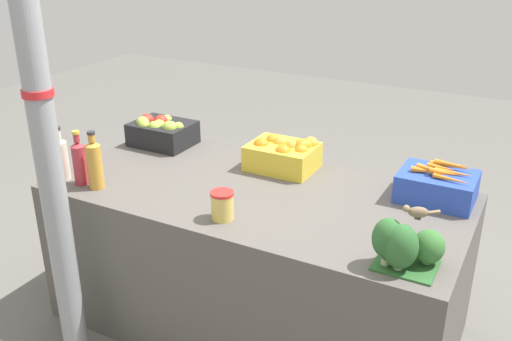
{
  "coord_description": "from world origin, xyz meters",
  "views": [
    {
      "loc": [
        1.14,
        -2.13,
        1.87
      ],
      "look_at": [
        0.0,
        0.0,
        0.84
      ],
      "focal_mm": 40.0,
      "sensor_mm": 36.0,
      "label": 1
    }
  ],
  "objects_px": {
    "broccoli_pile": "(403,245)",
    "apple_crate": "(162,131)",
    "pickle_jar": "(222,205)",
    "sparrow_bird": "(417,212)",
    "juice_bottle_cloudy": "(60,157)",
    "juice_bottle_ruby": "(79,162)",
    "juice_bottle_amber": "(95,164)",
    "carrot_crate": "(438,185)",
    "support_pole": "(42,121)",
    "orange_crate": "(284,154)"
  },
  "relations": [
    {
      "from": "broccoli_pile",
      "to": "support_pole",
      "type": "bearing_deg",
      "value": -167.17
    },
    {
      "from": "juice_bottle_amber",
      "to": "sparrow_bird",
      "type": "bearing_deg",
      "value": 0.93
    },
    {
      "from": "orange_crate",
      "to": "juice_bottle_ruby",
      "type": "bearing_deg",
      "value": -141.03
    },
    {
      "from": "apple_crate",
      "to": "sparrow_bird",
      "type": "distance_m",
      "value": 1.67
    },
    {
      "from": "sparrow_bird",
      "to": "orange_crate",
      "type": "bearing_deg",
      "value": -58.39
    },
    {
      "from": "orange_crate",
      "to": "broccoli_pile",
      "type": "relative_size",
      "value": 1.35
    },
    {
      "from": "support_pole",
      "to": "juice_bottle_ruby",
      "type": "distance_m",
      "value": 0.48
    },
    {
      "from": "juice_bottle_cloudy",
      "to": "sparrow_bird",
      "type": "bearing_deg",
      "value": 0.81
    },
    {
      "from": "orange_crate",
      "to": "broccoli_pile",
      "type": "distance_m",
      "value": 0.99
    },
    {
      "from": "broccoli_pile",
      "to": "carrot_crate",
      "type": "bearing_deg",
      "value": 90.66
    },
    {
      "from": "apple_crate",
      "to": "broccoli_pile",
      "type": "relative_size",
      "value": 1.35
    },
    {
      "from": "carrot_crate",
      "to": "pickle_jar",
      "type": "height_order",
      "value": "carrot_crate"
    },
    {
      "from": "orange_crate",
      "to": "carrot_crate",
      "type": "height_order",
      "value": "same"
    },
    {
      "from": "juice_bottle_amber",
      "to": "sparrow_bird",
      "type": "height_order",
      "value": "juice_bottle_amber"
    },
    {
      "from": "broccoli_pile",
      "to": "sparrow_bird",
      "type": "xyz_separation_m",
      "value": [
        0.03,
        0.03,
        0.13
      ]
    },
    {
      "from": "support_pole",
      "to": "sparrow_bird",
      "type": "relative_size",
      "value": 17.96
    },
    {
      "from": "juice_bottle_amber",
      "to": "apple_crate",
      "type": "bearing_deg",
      "value": 97.28
    },
    {
      "from": "support_pole",
      "to": "carrot_crate",
      "type": "relative_size",
      "value": 7.07
    },
    {
      "from": "apple_crate",
      "to": "broccoli_pile",
      "type": "xyz_separation_m",
      "value": [
        1.52,
        -0.62,
        0.01
      ]
    },
    {
      "from": "broccoli_pile",
      "to": "juice_bottle_ruby",
      "type": "xyz_separation_m",
      "value": [
        -1.54,
        0.0,
        0.02
      ]
    },
    {
      "from": "pickle_jar",
      "to": "juice_bottle_cloudy",
      "type": "bearing_deg",
      "value": -179.25
    },
    {
      "from": "juice_bottle_ruby",
      "to": "carrot_crate",
      "type": "bearing_deg",
      "value": 22.16
    },
    {
      "from": "apple_crate",
      "to": "juice_bottle_amber",
      "type": "distance_m",
      "value": 0.62
    },
    {
      "from": "apple_crate",
      "to": "carrot_crate",
      "type": "bearing_deg",
      "value": 0.27
    },
    {
      "from": "carrot_crate",
      "to": "juice_bottle_cloudy",
      "type": "xyz_separation_m",
      "value": [
        -1.66,
        -0.62,
        0.04
      ]
    },
    {
      "from": "juice_bottle_ruby",
      "to": "sparrow_bird",
      "type": "relative_size",
      "value": 2.04
    },
    {
      "from": "orange_crate",
      "to": "juice_bottle_amber",
      "type": "xyz_separation_m",
      "value": [
        -0.68,
        -0.63,
        0.04
      ]
    },
    {
      "from": "juice_bottle_amber",
      "to": "pickle_jar",
      "type": "xyz_separation_m",
      "value": [
        0.68,
        0.01,
        -0.06
      ]
    },
    {
      "from": "juice_bottle_amber",
      "to": "pickle_jar",
      "type": "relative_size",
      "value": 2.26
    },
    {
      "from": "broccoli_pile",
      "to": "sparrow_bird",
      "type": "bearing_deg",
      "value": 39.96
    },
    {
      "from": "apple_crate",
      "to": "orange_crate",
      "type": "bearing_deg",
      "value": 0.62
    },
    {
      "from": "sparrow_bird",
      "to": "carrot_crate",
      "type": "bearing_deg",
      "value": -107.83
    },
    {
      "from": "apple_crate",
      "to": "pickle_jar",
      "type": "bearing_deg",
      "value": -38.43
    },
    {
      "from": "juice_bottle_cloudy",
      "to": "juice_bottle_ruby",
      "type": "bearing_deg",
      "value": 0.0
    },
    {
      "from": "juice_bottle_amber",
      "to": "sparrow_bird",
      "type": "xyz_separation_m",
      "value": [
        1.48,
        0.02,
        0.1
      ]
    },
    {
      "from": "support_pole",
      "to": "apple_crate",
      "type": "relative_size",
      "value": 7.07
    },
    {
      "from": "broccoli_pile",
      "to": "pickle_jar",
      "type": "distance_m",
      "value": 0.76
    },
    {
      "from": "support_pole",
      "to": "broccoli_pile",
      "type": "height_order",
      "value": "support_pole"
    },
    {
      "from": "orange_crate",
      "to": "juice_bottle_amber",
      "type": "height_order",
      "value": "juice_bottle_amber"
    },
    {
      "from": "broccoli_pile",
      "to": "juice_bottle_cloudy",
      "type": "height_order",
      "value": "juice_bottle_cloudy"
    },
    {
      "from": "juice_bottle_cloudy",
      "to": "support_pole",
      "type": "bearing_deg",
      "value": -47.98
    },
    {
      "from": "support_pole",
      "to": "pickle_jar",
      "type": "height_order",
      "value": "support_pole"
    },
    {
      "from": "pickle_jar",
      "to": "sparrow_bird",
      "type": "relative_size",
      "value": 0.95
    },
    {
      "from": "juice_bottle_amber",
      "to": "carrot_crate",
      "type": "bearing_deg",
      "value": 23.47
    },
    {
      "from": "support_pole",
      "to": "juice_bottle_amber",
      "type": "height_order",
      "value": "support_pole"
    },
    {
      "from": "juice_bottle_cloudy",
      "to": "juice_bottle_ruby",
      "type": "distance_m",
      "value": 0.12
    },
    {
      "from": "carrot_crate",
      "to": "juice_bottle_ruby",
      "type": "distance_m",
      "value": 1.66
    },
    {
      "from": "broccoli_pile",
      "to": "apple_crate",
      "type": "bearing_deg",
      "value": 157.92
    },
    {
      "from": "carrot_crate",
      "to": "broccoli_pile",
      "type": "bearing_deg",
      "value": -89.34
    },
    {
      "from": "carrot_crate",
      "to": "juice_bottle_ruby",
      "type": "relative_size",
      "value": 1.25
    }
  ]
}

